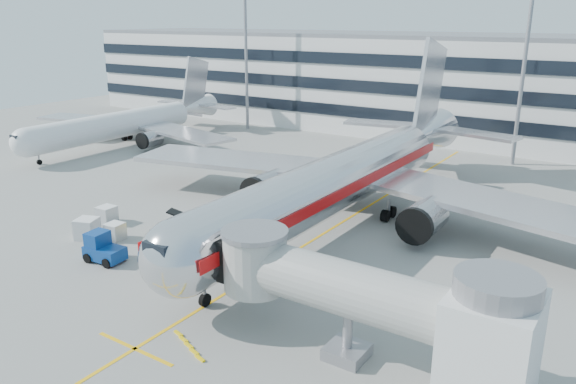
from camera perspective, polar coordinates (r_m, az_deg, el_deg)
The scene contains 15 objects.
ground at distance 43.59m, azimuth -1.35°, elevation -7.26°, with size 180.00×180.00×0.00m, color gray.
lead_in_line at distance 51.46m, azimuth 5.06°, elevation -3.36°, with size 0.25×70.00×0.01m, color #FFB70D.
stop_bar at distance 34.49m, azimuth -15.30°, elevation -15.11°, with size 6.00×0.25×0.01m, color #FFB70D.
main_jet at distance 51.59m, azimuth 6.10°, elevation 1.60°, with size 50.95×48.70×16.06m.
jet_bridge at distance 30.21m, azimuth 9.08°, elevation -11.11°, with size 17.80×4.50×7.00m.
terminal at distance 93.75m, azimuth 19.70°, elevation 10.04°, with size 150.00×24.25×15.60m.
light_mast_west at distance 94.28m, azimuth -4.32°, elevation 15.34°, with size 2.40×1.20×25.45m.
light_mast_centre at distance 75.93m, azimuth 23.08°, elevation 13.56°, with size 2.40×1.20×25.45m.
second_jet at distance 86.83m, azimuth -15.99°, elevation 6.77°, with size 38.21×36.52×12.04m.
belt_loader at distance 49.27m, azimuth -10.05°, elevation -3.73°, with size 4.89×3.19×2.30m.
baggage_tug at distance 45.94m, azimuth -18.31°, elevation -5.49°, with size 3.24×2.23×2.32m.
cargo_container_left at distance 50.02m, azimuth -17.15°, elevation -3.84°, with size 1.49×1.49×1.46m.
cargo_container_right at distance 54.19m, azimuth -17.93°, elevation -2.20°, with size 1.55×1.55×1.58m.
cargo_container_front at distance 50.85m, azimuth -19.73°, elevation -3.53°, with size 2.20×2.20×1.81m.
ramp_worker at distance 47.26m, azimuth -9.24°, elevation -4.22°, with size 0.70×0.46×1.92m, color #C4EB18.
Camera 1 is at (22.82, -32.39, 18.18)m, focal length 35.00 mm.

